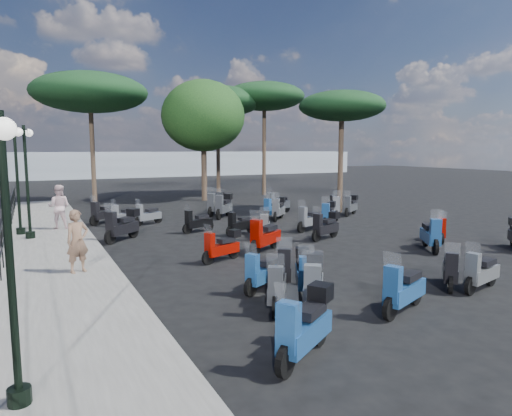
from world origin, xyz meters
name	(u,v)px	position (x,y,z in m)	size (l,w,h in m)	color
ground	(269,250)	(0.00, 0.00, 0.00)	(120.00, 120.00, 0.00)	black
sidewalk	(52,250)	(-6.50, 3.00, 0.07)	(3.00, 30.00, 0.15)	slate
railing	(5,229)	(-7.80, 2.80, 0.90)	(0.04, 26.04, 1.10)	black
lamp_post_0	(9,243)	(-7.32, -6.95, 2.23)	(0.36, 1.07, 3.64)	black
lamp_post_1	(27,175)	(-7.11, 5.05, 2.45)	(0.60, 1.13, 4.04)	black
lamp_post_2	(17,173)	(-7.43, 6.10, 2.46)	(0.55, 1.15, 4.05)	black
woman	(77,241)	(-6.01, -0.64, 0.97)	(0.60, 0.40, 1.65)	brown
pedestrian_far	(59,207)	(-6.02, 6.75, 1.04)	(0.86, 0.67, 1.78)	beige
scooter_0	(305,327)	(-3.27, -7.26, 0.54)	(1.58, 1.14, 1.43)	black
scooter_1	(277,288)	(-2.52, -5.01, 0.46)	(1.00, 1.45, 1.32)	black
scooter_2	(284,268)	(-1.59, -3.67, 0.46)	(0.95, 1.51, 1.33)	black
scooter_3	(122,226)	(-4.08, 3.79, 0.56)	(1.50, 1.37, 1.47)	black
scooter_4	(148,215)	(-2.40, 6.99, 0.42)	(1.42, 0.80, 1.21)	black
scooter_5	(103,214)	(-4.13, 8.06, 0.47)	(1.41, 1.12, 1.35)	black
scooter_6	(313,286)	(-1.91, -5.46, 0.54)	(1.22, 1.56, 1.44)	black
scooter_7	(263,273)	(-2.22, -3.78, 0.43)	(1.40, 0.91, 1.24)	black
scooter_8	(304,273)	(-1.47, -4.40, 0.48)	(0.94, 1.47, 1.29)	black
scooter_9	(222,247)	(-2.00, -0.70, 0.45)	(1.43, 0.74, 1.19)	black
scooter_10	(265,226)	(0.83, 1.91, 0.48)	(0.95, 1.43, 1.26)	black
scooter_11	(224,206)	(1.44, 7.43, 0.56)	(1.40, 1.50, 1.49)	black
scooter_12	(403,290)	(-0.33, -6.38, 0.48)	(1.65, 0.85, 1.38)	black
scooter_13	(450,271)	(1.97, -5.60, 0.42)	(1.19, 1.10, 1.21)	black
scooter_14	(264,237)	(-0.29, -0.18, 0.51)	(1.60, 1.12, 1.46)	black
scooter_15	(309,220)	(3.17, 2.44, 0.46)	(1.59, 0.83, 1.33)	black
scooter_16	(240,225)	(0.28, 2.92, 0.41)	(1.46, 0.65, 1.19)	black
scooter_17	(279,209)	(3.50, 5.60, 0.52)	(1.29, 1.38, 1.37)	black
scooter_19	(481,273)	(2.41, -6.10, 0.43)	(1.55, 0.63, 1.25)	black
scooter_20	(438,231)	(6.15, -1.47, 0.41)	(0.91, 1.30, 1.18)	black
scooter_21	(326,226)	(2.74, 0.68, 0.49)	(1.56, 0.83, 1.30)	black
scooter_22	(273,210)	(3.41, 5.97, 0.46)	(1.52, 0.90, 1.31)	black
scooter_23	(277,204)	(4.51, 7.52, 0.49)	(1.74, 0.78, 1.42)	black
scooter_26	(431,236)	(4.75, -2.44, 0.51)	(1.13, 1.58, 1.46)	black
scooter_27	(328,215)	(4.57, 3.07, 0.51)	(1.37, 1.28, 1.36)	black
scooter_28	(335,208)	(6.11, 4.71, 0.54)	(1.09, 1.64, 1.44)	black
scooter_29	(351,206)	(7.51, 5.26, 0.49)	(1.43, 1.08, 1.31)	black
scooter_30	(124,216)	(-3.38, 7.32, 0.42)	(1.42, 0.80, 1.21)	black
scooter_31	(216,204)	(1.40, 8.41, 0.56)	(1.40, 1.50, 1.49)	black
scooter_32	(197,222)	(-1.05, 4.18, 0.41)	(1.46, 0.65, 1.19)	black
broadleaf_tree	(203,116)	(3.25, 15.08, 5.47)	(5.37, 5.37, 7.77)	#38281E
pine_0	(218,102)	(5.24, 17.55, 6.67)	(6.18, 6.18, 7.77)	#38281E
pine_1	(264,97)	(8.54, 16.73, 7.11)	(5.83, 5.83, 8.15)	#38281E
pine_2	(90,93)	(-3.44, 16.47, 6.71)	(6.85, 6.85, 7.93)	#38281E
pine_3	(342,107)	(7.82, 6.60, 5.55)	(4.53, 4.53, 6.38)	#38281E
distant_hills	(93,165)	(0.00, 45.00, 1.50)	(70.00, 8.00, 3.00)	gray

